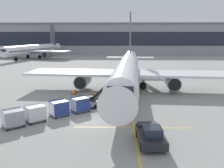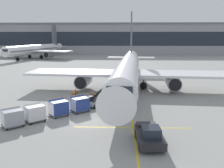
{
  "view_description": "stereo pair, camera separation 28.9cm",
  "coord_description": "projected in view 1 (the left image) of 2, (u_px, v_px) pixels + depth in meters",
  "views": [
    {
      "loc": [
        2.63,
        -24.97,
        9.22
      ],
      "look_at": [
        1.89,
        7.17,
        2.76
      ],
      "focal_mm": 38.95,
      "sensor_mm": 36.0,
      "label": 1
    },
    {
      "loc": [
        2.92,
        -24.96,
        9.22
      ],
      "look_at": [
        1.89,
        7.17,
        2.76
      ],
      "focal_mm": 38.95,
      "sensor_mm": 36.0,
      "label": 2
    }
  ],
  "objects": [
    {
      "name": "ground_crew_by_carts",
      "position": [
        108.0,
        100.0,
        31.26
      ],
      "size": [
        0.57,
        0.29,
        1.74
      ],
      "color": "#333847",
      "rests_on": "ground"
    },
    {
      "name": "ground_crew_by_loader",
      "position": [
        75.0,
        102.0,
        30.67
      ],
      "size": [
        0.56,
        0.32,
        1.74
      ],
      "color": "#514C42",
      "rests_on": "ground"
    },
    {
      "name": "baggage_cart_fourth",
      "position": [
        13.0,
        118.0,
        24.68
      ],
      "size": [
        2.61,
        2.51,
        1.91
      ],
      "color": "#515156",
      "rests_on": "ground"
    },
    {
      "name": "baggage_cart_lead",
      "position": [
        80.0,
        104.0,
        29.64
      ],
      "size": [
        2.61,
        2.51,
        1.91
      ],
      "color": "#515156",
      "rests_on": "ground"
    },
    {
      "name": "apron_guidance_line_lead_in",
      "position": [
        128.0,
        91.0,
        40.84
      ],
      "size": [
        0.2,
        110.0,
        0.01
      ],
      "color": "yellow",
      "rests_on": "ground"
    },
    {
      "name": "safety_cone_engine_keepout",
      "position": [
        75.0,
        91.0,
        39.49
      ],
      "size": [
        0.69,
        0.69,
        0.77
      ],
      "color": "black",
      "rests_on": "ground"
    },
    {
      "name": "baggage_cart_third",
      "position": [
        35.0,
        113.0,
        26.23
      ],
      "size": [
        2.61,
        2.51,
        1.91
      ],
      "color": "#515156",
      "rests_on": "ground"
    },
    {
      "name": "apron_guidance_line_stop_bar",
      "position": [
        133.0,
        127.0,
        24.72
      ],
      "size": [
        12.0,
        0.2,
        0.01
      ],
      "color": "yellow",
      "rests_on": "ground"
    },
    {
      "name": "belt_loader",
      "position": [
        99.0,
        99.0,
        32.36
      ],
      "size": [
        4.43,
        4.73,
        3.18
      ],
      "color": "#A3A8B2",
      "rests_on": "ground"
    },
    {
      "name": "pushback_tug",
      "position": [
        151.0,
        135.0,
        20.8
      ],
      "size": [
        2.33,
        4.5,
        1.83
      ],
      "color": "#232328",
      "rests_on": "ground"
    },
    {
      "name": "ground_plane",
      "position": [
        93.0,
        122.0,
        26.35
      ],
      "size": [
        600.0,
        600.0,
        0.0
      ],
      "primitive_type": "plane",
      "color": "gray"
    },
    {
      "name": "distant_airplane",
      "position": [
        32.0,
        50.0,
        96.71
      ],
      "size": [
        32.0,
        40.54,
        13.9
      ],
      "color": "white",
      "rests_on": "ground"
    },
    {
      "name": "parked_airplane",
      "position": [
        127.0,
        70.0,
        40.98
      ],
      "size": [
        34.34,
        43.75,
        14.47
      ],
      "color": "white",
      "rests_on": "ground"
    },
    {
      "name": "terminal_building",
      "position": [
        106.0,
        39.0,
        123.48
      ],
      "size": [
        141.53,
        16.73,
        15.14
      ],
      "color": "#939399",
      "rests_on": "ground"
    },
    {
      "name": "safety_cone_wingtip",
      "position": [
        73.0,
        92.0,
        38.42
      ],
      "size": [
        0.68,
        0.68,
        0.76
      ],
      "color": "black",
      "rests_on": "ground"
    },
    {
      "name": "baggage_cart_second",
      "position": [
        59.0,
        108.0,
        28.09
      ],
      "size": [
        2.61,
        2.51,
        1.91
      ],
      "color": "#515156",
      "rests_on": "ground"
    },
    {
      "name": "safety_cone_nose_mark",
      "position": [
        92.0,
        93.0,
        38.19
      ],
      "size": [
        0.52,
        0.52,
        0.6
      ],
      "color": "black",
      "rests_on": "ground"
    }
  ]
}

